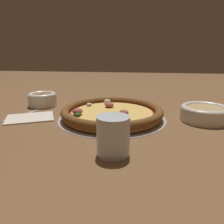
{
  "coord_description": "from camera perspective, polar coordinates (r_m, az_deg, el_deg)",
  "views": [
    {
      "loc": [
        0.09,
        -0.67,
        0.22
      ],
      "look_at": [
        0.0,
        0.0,
        0.02
      ],
      "focal_mm": 35.0,
      "sensor_mm": 36.0,
      "label": 1
    }
  ],
  "objects": [
    {
      "name": "pizza_tray",
      "position": [
        0.71,
        -0.0,
        -1.51
      ],
      "size": [
        0.35,
        0.35,
        0.01
      ],
      "color": "#B7B2A8",
      "rests_on": "ground_plane"
    },
    {
      "name": "drinking_cup",
      "position": [
        0.46,
        0.31,
        -6.2
      ],
      "size": [
        0.07,
        0.07,
        0.09
      ],
      "color": "silver",
      "rests_on": "ground_plane"
    },
    {
      "name": "napkin",
      "position": [
        0.77,
        -20.65,
        -1.28
      ],
      "size": [
        0.18,
        0.16,
        0.01
      ],
      "rotation": [
        0.0,
        0.0,
        0.43
      ],
      "color": "beige",
      "rests_on": "ground_plane"
    },
    {
      "name": "pizza",
      "position": [
        0.71,
        -0.05,
        0.01
      ],
      "size": [
        0.33,
        0.33,
        0.04
      ],
      "color": "#A86B33",
      "rests_on": "pizza_tray"
    },
    {
      "name": "ground_plane",
      "position": [
        0.71,
        -0.0,
        -1.74
      ],
      "size": [
        3.0,
        3.0,
        0.0
      ],
      "primitive_type": "plane",
      "color": "brown"
    },
    {
      "name": "fork",
      "position": [
        0.81,
        -22.64,
        -0.81
      ],
      "size": [
        0.06,
        0.16,
        0.0
      ],
      "rotation": [
        0.0,
        0.0,
        4.42
      ],
      "color": "#B7B7BC",
      "rests_on": "ground_plane"
    },
    {
      "name": "bowl_far",
      "position": [
        0.91,
        -17.72,
        3.31
      ],
      "size": [
        0.11,
        0.11,
        0.05
      ],
      "color": "silver",
      "rests_on": "ground_plane"
    },
    {
      "name": "bowl_near",
      "position": [
        0.75,
        23.05,
        -0.14
      ],
      "size": [
        0.15,
        0.15,
        0.05
      ],
      "color": "silver",
      "rests_on": "ground_plane"
    }
  ]
}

